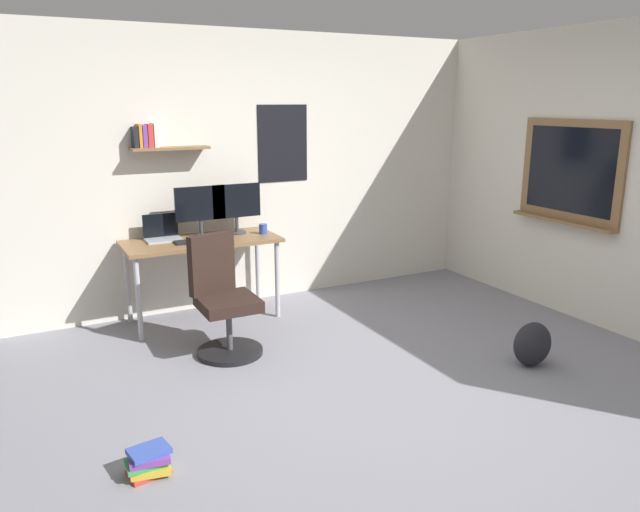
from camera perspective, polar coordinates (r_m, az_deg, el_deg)
The scene contains 12 objects.
ground_plane at distance 4.25m, azimuth 6.68°, elevation -13.13°, with size 5.20×5.20×0.00m, color gray.
wall_back at distance 5.98m, azimuth -6.30°, elevation 8.08°, with size 5.00×0.30×2.60m.
desk at distance 5.52m, azimuth -11.10°, elevation 0.71°, with size 1.37×0.61×0.75m.
office_chair at distance 4.83m, azimuth -9.09°, elevation -4.45°, with size 0.52×0.54×0.95m.
laptop at distance 5.55m, azimuth -14.65°, elevation 2.03°, with size 0.31×0.21×0.23m.
monitor_primary at distance 5.55m, azimuth -11.22°, elevation 4.49°, with size 0.46×0.17×0.46m.
monitor_secondary at distance 5.65m, azimuth -7.88°, elevation 4.81°, with size 0.46×0.17×0.46m.
keyboard at distance 5.41m, azimuth -11.61°, elevation 1.40°, with size 0.37×0.13×0.02m, color black.
computer_mouse at distance 5.49m, azimuth -8.81°, elevation 1.78°, with size 0.10×0.06×0.03m, color #262628.
coffee_mug at distance 5.65m, azimuth -5.39°, elevation 2.57°, with size 0.08×0.08×0.09m, color #334CA5.
backpack at distance 4.89m, azimuth 19.40°, elevation -7.84°, with size 0.32×0.22×0.34m, color #232328.
book_stack_on_floor at distance 3.55m, azimuth -15.83°, elevation -18.19°, with size 0.24×0.20×0.15m.
Camera 1 is at (-2.14, -3.10, 1.96)m, focal length 33.93 mm.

